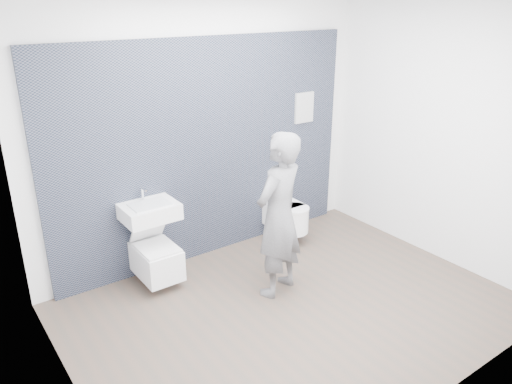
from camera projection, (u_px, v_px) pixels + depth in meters
ground at (293, 308)px, 4.74m from camera, size 4.00×4.00×0.00m
room_shell at (299, 130)px, 4.10m from camera, size 4.00×4.00×4.00m
tile_wall at (213, 249)px, 5.85m from camera, size 3.60×0.06×2.40m
washbasin at (150, 211)px, 4.93m from camera, size 0.54×0.40×0.40m
toilet_square at (156, 259)px, 5.07m from camera, size 0.38×0.54×0.67m
toilet_rounded at (288, 216)px, 5.96m from camera, size 0.34×0.58×0.32m
info_placard at (300, 223)px, 6.53m from camera, size 0.27×0.03×0.36m
visitor at (279, 216)px, 4.74m from camera, size 0.69×0.56×1.64m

